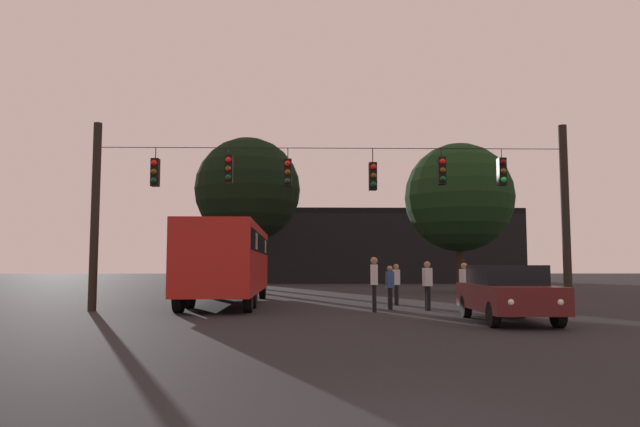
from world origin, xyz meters
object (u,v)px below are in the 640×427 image
object	(u,v)px
pedestrian_crossing_left	(427,283)
tree_right_far	(233,200)
pedestrian_crossing_right	(374,281)
tree_left_silhouette	(459,198)
pedestrian_trailing	(390,285)
tree_behind_building	(248,190)
pedestrian_crossing_center	(464,284)
car_near_right	(507,292)
city_bus	(229,257)
pedestrian_near_bus	(396,282)

from	to	relation	value
pedestrian_crossing_left	tree_right_far	world-z (taller)	tree_right_far
pedestrian_crossing_right	tree_left_silhouette	xyz separation A→B (m)	(6.50, 14.13, 4.38)
pedestrian_crossing_left	pedestrian_trailing	xyz separation A→B (m)	(-1.22, 0.37, -0.09)
pedestrian_crossing_right	tree_behind_building	distance (m)	17.24
pedestrian_crossing_center	tree_left_silhouette	distance (m)	14.52
car_near_right	pedestrian_crossing_center	xyz separation A→B (m)	(-0.03, 4.20, 0.11)
pedestrian_crossing_right	pedestrian_crossing_center	bearing A→B (deg)	13.13
city_bus	car_near_right	distance (m)	11.38
tree_left_silhouette	tree_behind_building	world-z (taller)	tree_behind_building
tree_left_silhouette	car_near_right	bearing A→B (deg)	-100.64
tree_left_silhouette	tree_behind_building	xyz separation A→B (m)	(-12.25, 1.35, 0.56)
tree_right_far	tree_left_silhouette	bearing A→B (deg)	-38.54
city_bus	tree_right_far	distance (m)	22.25
city_bus	tree_behind_building	size ratio (longest dim) A/B	1.21
pedestrian_crossing_center	tree_left_silhouette	bearing A→B (deg)	76.00
city_bus	pedestrian_crossing_center	bearing A→B (deg)	-21.37
tree_left_silhouette	pedestrian_near_bus	bearing A→B (deg)	-116.05
car_near_right	tree_left_silhouette	bearing A→B (deg)	79.36
car_near_right	pedestrian_crossing_right	size ratio (longest dim) A/B	2.45
pedestrian_crossing_center	city_bus	bearing A→B (deg)	158.63
car_near_right	pedestrian_near_bus	distance (m)	7.07
pedestrian_crossing_right	tree_left_silhouette	world-z (taller)	tree_left_silhouette
pedestrian_crossing_left	pedestrian_crossing_right	size ratio (longest dim) A/B	0.92
tree_left_silhouette	pedestrian_crossing_center	bearing A→B (deg)	-104.00
tree_left_silhouette	pedestrian_crossing_right	bearing A→B (deg)	-114.71
tree_left_silhouette	pedestrian_trailing	bearing A→B (deg)	-114.05
pedestrian_crossing_right	pedestrian_trailing	distance (m)	1.25
tree_right_far	pedestrian_crossing_left	bearing A→B (deg)	-68.53
pedestrian_crossing_center	tree_right_far	xyz separation A→B (m)	(-11.10, 24.90, 5.64)
pedestrian_crossing_left	tree_right_far	distance (m)	27.41
pedestrian_crossing_center	pedestrian_near_bus	bearing A→B (deg)	126.91
pedestrian_crossing_right	tree_right_far	size ratio (longest dim) A/B	0.20
pedestrian_near_bus	pedestrian_crossing_right	bearing A→B (deg)	-110.16
pedestrian_crossing_center	pedestrian_trailing	bearing A→B (deg)	173.07
pedestrian_crossing_left	pedestrian_near_bus	xyz separation A→B (m)	(-0.66, 2.65, -0.05)
pedestrian_crossing_center	pedestrian_crossing_left	bearing A→B (deg)	-177.07
tree_behind_building	pedestrian_crossing_left	bearing A→B (deg)	-62.74
car_near_right	pedestrian_trailing	world-z (taller)	car_near_right
car_near_right	pedestrian_crossing_left	bearing A→B (deg)	107.60
city_bus	pedestrian_crossing_right	distance (m)	6.71
pedestrian_crossing_right	tree_behind_building	xyz separation A→B (m)	(-5.75, 15.49, 4.95)
pedestrian_crossing_right	tree_behind_building	size ratio (longest dim) A/B	0.20
car_near_right	tree_behind_building	distance (m)	21.58
pedestrian_trailing	tree_right_far	world-z (taller)	tree_right_far
pedestrian_crossing_left	tree_right_far	xyz separation A→B (m)	(-9.82, 24.96, 5.60)
pedestrian_near_bus	city_bus	bearing A→B (deg)	173.70
pedestrian_near_bus	tree_behind_building	size ratio (longest dim) A/B	0.17
pedestrian_crossing_center	pedestrian_near_bus	size ratio (longest dim) A/B	1.02
city_bus	pedestrian_trailing	world-z (taller)	city_bus
pedestrian_crossing_center	car_near_right	bearing A→B (deg)	-89.56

